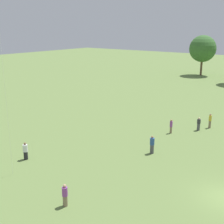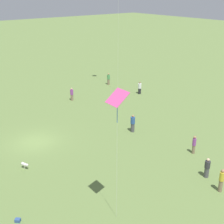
% 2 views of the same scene
% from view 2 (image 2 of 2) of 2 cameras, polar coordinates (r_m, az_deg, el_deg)
% --- Properties ---
extents(ground_plane, '(240.00, 240.00, 0.00)m').
position_cam_2_polar(ground_plane, '(31.21, -13.80, -5.31)').
color(ground_plane, olive).
extents(person_0, '(0.48, 0.48, 1.85)m').
position_cam_2_polar(person_0, '(24.36, 19.36, -11.72)').
color(person_0, '#847056').
rests_on(person_0, ground_plane).
extents(person_1, '(0.66, 0.66, 1.75)m').
position_cam_2_polar(person_1, '(43.81, 5.08, 4.41)').
color(person_1, '#232328').
rests_on(person_1, ground_plane).
extents(person_2, '(0.57, 0.57, 1.67)m').
position_cam_2_polar(person_2, '(25.77, 16.99, -9.75)').
color(person_2, '#4C4C51').
rests_on(person_2, ground_plane).
extents(person_3, '(0.58, 0.58, 1.87)m').
position_cam_2_polar(person_3, '(32.05, 3.81, -2.11)').
color(person_3, '#4C4C51').
rests_on(person_3, ground_plane).
extents(person_5, '(0.60, 0.60, 1.79)m').
position_cam_2_polar(person_5, '(47.88, -0.64, 6.04)').
color(person_5, '#847056').
rests_on(person_5, ground_plane).
extents(person_6, '(0.57, 0.57, 1.72)m').
position_cam_2_polar(person_6, '(41.36, -7.36, 3.24)').
color(person_6, '#847056').
rests_on(person_6, ground_plane).
extents(person_8, '(0.42, 0.42, 1.72)m').
position_cam_2_polar(person_8, '(28.86, 14.77, -5.78)').
color(person_8, '#847056').
rests_on(person_8, ground_plane).
extents(kite_2, '(0.96, 1.18, 8.58)m').
position_cam_2_polar(kite_2, '(17.35, 0.97, 2.10)').
color(kite_2, '#E54C99').
rests_on(kite_2, ground_plane).
extents(dog_0, '(0.41, 0.70, 0.52)m').
position_cam_2_polar(dog_0, '(26.92, -15.63, -9.26)').
color(dog_0, silver).
rests_on(dog_0, ground_plane).
extents(picnic_bag_1, '(0.44, 0.44, 0.22)m').
position_cam_2_polar(picnic_bag_1, '(21.85, -16.86, -18.42)').
color(picnic_bag_1, '#33518C').
rests_on(picnic_bag_1, ground_plane).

